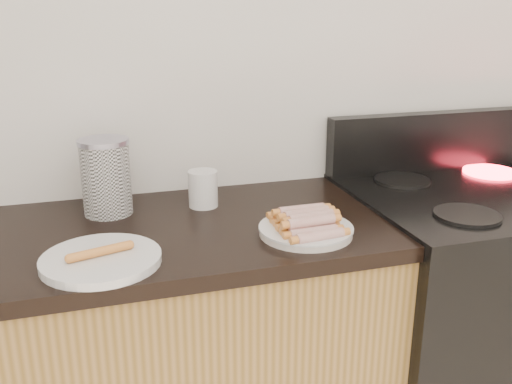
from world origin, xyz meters
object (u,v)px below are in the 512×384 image
object	(u,v)px
stove	(463,322)
mug	(203,189)
main_plate	(306,232)
side_plate	(101,260)
canister	(106,177)

from	to	relation	value
stove	mug	size ratio (longest dim) A/B	8.57
main_plate	mug	distance (m)	0.36
mug	side_plate	bearing A→B (deg)	-133.51
stove	main_plate	distance (m)	0.79
main_plate	side_plate	bearing A→B (deg)	-176.72
main_plate	side_plate	world-z (taller)	side_plate
canister	mug	size ratio (longest dim) A/B	2.02
main_plate	side_plate	distance (m)	0.51
stove	canister	xyz separation A→B (m)	(-1.10, 0.17, 0.55)
side_plate	canister	world-z (taller)	canister
stove	mug	xyz separation A→B (m)	(-0.83, 0.15, 0.50)
stove	side_plate	size ratio (longest dim) A/B	3.34
side_plate	canister	xyz separation A→B (m)	(0.03, 0.34, 0.10)
main_plate	canister	xyz separation A→B (m)	(-0.48, 0.31, 0.10)
stove	mug	bearing A→B (deg)	169.56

